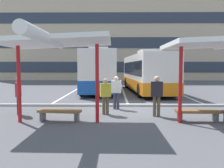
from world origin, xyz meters
TOP-DOWN VIEW (x-y plane):
  - ground_plane at (0.00, 0.00)m, footprint 160.00×160.00m
  - terminal_building at (0.03, 30.62)m, footprint 43.41×10.96m
  - coach_bus_0 at (-2.14, 9.26)m, footprint 3.09×11.11m
  - coach_bus_1 at (1.93, 8.40)m, footprint 3.34×11.05m
  - lane_stripe_0 at (-4.39, 8.30)m, footprint 0.16×14.00m
  - lane_stripe_1 at (0.00, 8.30)m, footprint 0.16×14.00m
  - lane_stripe_2 at (4.39, 8.30)m, footprint 0.16×14.00m
  - waiting_shelter_0 at (-2.91, -2.87)m, footprint 3.99×4.93m
  - bench_0 at (-2.91, -2.42)m, footprint 1.73×0.61m
  - bench_1 at (2.48, -2.44)m, footprint 1.68×0.45m
  - platform_kerb at (0.00, 1.01)m, footprint 44.00×0.24m
  - waiting_passenger_0 at (-5.01, -1.25)m, footprint 0.35×0.52m
  - waiting_passenger_1 at (-0.67, 0.20)m, footprint 0.51×0.30m
  - waiting_passenger_2 at (-1.16, -1.12)m, footprint 0.51×0.34m
  - waiting_passenger_3 at (1.05, -1.50)m, footprint 0.52×0.27m

SIDE VIEW (x-z plane):
  - ground_plane at x=0.00m, z-range 0.00..0.00m
  - lane_stripe_0 at x=-4.39m, z-range 0.00..0.01m
  - lane_stripe_1 at x=0.00m, z-range 0.00..0.01m
  - lane_stripe_2 at x=4.39m, z-range 0.00..0.01m
  - platform_kerb at x=0.00m, z-range 0.00..0.12m
  - bench_1 at x=2.48m, z-range 0.11..0.56m
  - bench_0 at x=-2.91m, z-range 0.11..0.56m
  - waiting_passenger_2 at x=-1.16m, z-range 0.12..1.73m
  - waiting_passenger_0 at x=-5.01m, z-range 0.13..1.79m
  - waiting_passenger_1 at x=-0.67m, z-range 0.13..1.79m
  - waiting_passenger_3 at x=1.05m, z-range 0.14..1.88m
  - coach_bus_1 at x=1.93m, z-range -0.15..3.32m
  - coach_bus_0 at x=-2.14m, z-range -0.15..3.58m
  - waiting_shelter_0 at x=-2.91m, z-range 1.37..4.61m
  - terminal_building at x=0.03m, z-range -1.36..20.79m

